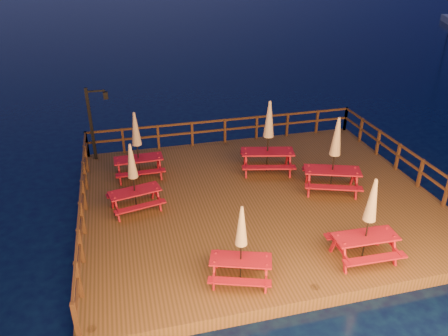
# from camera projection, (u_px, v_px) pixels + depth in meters

# --- Properties ---
(ground) EXTENTS (500.00, 500.00, 0.00)m
(ground) POSITION_uv_depth(u_px,v_px,m) (259.00, 207.00, 15.45)
(ground) COLOR black
(ground) RESTS_ON ground
(deck) EXTENTS (12.00, 10.00, 0.40)m
(deck) POSITION_uv_depth(u_px,v_px,m) (259.00, 202.00, 15.36)
(deck) COLOR #493517
(deck) RESTS_ON ground
(deck_piles) EXTENTS (11.44, 9.44, 1.40)m
(deck_piles) POSITION_uv_depth(u_px,v_px,m) (258.00, 214.00, 15.59)
(deck_piles) COLOR #3C2713
(deck_piles) RESTS_ON ground
(railing) EXTENTS (11.80, 9.75, 1.10)m
(railing) POSITION_uv_depth(u_px,v_px,m) (245.00, 156.00, 16.44)
(railing) COLOR #3C2713
(railing) RESTS_ON deck
(lamp_post) EXTENTS (0.85, 0.18, 3.00)m
(lamp_post) POSITION_uv_depth(u_px,v_px,m) (94.00, 117.00, 17.17)
(lamp_post) COLOR black
(lamp_post) RESTS_ON deck
(picnic_table_0) EXTENTS (1.83, 1.52, 2.55)m
(picnic_table_0) POSITION_uv_depth(u_px,v_px,m) (369.00, 219.00, 11.73)
(picnic_table_0) COLOR maroon
(picnic_table_0) RESTS_ON deck
(picnic_table_1) EXTENTS (2.32, 2.06, 2.85)m
(picnic_table_1) POSITION_uv_depth(u_px,v_px,m) (268.00, 136.00, 16.32)
(picnic_table_1) COLOR maroon
(picnic_table_1) RESTS_ON deck
(picnic_table_2) EXTENTS (1.83, 1.52, 2.57)m
(picnic_table_2) POSITION_uv_depth(u_px,v_px,m) (137.00, 144.00, 16.01)
(picnic_table_2) COLOR maroon
(picnic_table_2) RESTS_ON deck
(picnic_table_3) EXTENTS (1.94, 1.76, 2.28)m
(picnic_table_3) POSITION_uv_depth(u_px,v_px,m) (241.00, 243.00, 11.02)
(picnic_table_3) COLOR maroon
(picnic_table_3) RESTS_ON deck
(picnic_table_4) EXTENTS (2.37, 2.16, 2.79)m
(picnic_table_4) POSITION_uv_depth(u_px,v_px,m) (335.00, 154.00, 15.02)
(picnic_table_4) COLOR maroon
(picnic_table_4) RESTS_ON deck
(picnic_table_5) EXTENTS (1.92, 1.69, 2.39)m
(picnic_table_5) POSITION_uv_depth(u_px,v_px,m) (133.00, 177.00, 14.01)
(picnic_table_5) COLOR maroon
(picnic_table_5) RESTS_ON deck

